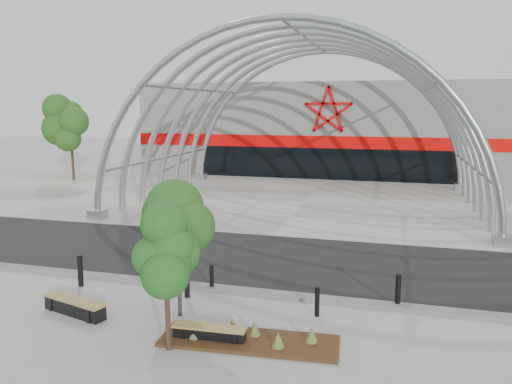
{
  "coord_description": "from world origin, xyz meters",
  "views": [
    {
      "loc": [
        5.29,
        -15.04,
        6.01
      ],
      "look_at": [
        0.0,
        4.0,
        2.6
      ],
      "focal_mm": 35.0,
      "sensor_mm": 36.0,
      "label": 1
    }
  ],
  "objects_px": {
    "street_tree_0": "(178,220)",
    "bollard_2": "(212,277)",
    "bench_0": "(75,307)",
    "bench_1": "(210,334)",
    "street_tree_1": "(165,246)"
  },
  "relations": [
    {
      "from": "bench_0",
      "to": "bench_1",
      "type": "distance_m",
      "value": 4.43
    },
    {
      "from": "street_tree_0",
      "to": "street_tree_1",
      "type": "relative_size",
      "value": 1.05
    },
    {
      "from": "bench_0",
      "to": "bollard_2",
      "type": "xyz_separation_m",
      "value": [
        3.16,
        2.93,
        0.2
      ]
    },
    {
      "from": "street_tree_1",
      "to": "bench_1",
      "type": "xyz_separation_m",
      "value": [
        0.81,
        0.73,
        -2.49
      ]
    },
    {
      "from": "bench_1",
      "to": "bench_0",
      "type": "bearing_deg",
      "value": 173.15
    },
    {
      "from": "bench_0",
      "to": "bollard_2",
      "type": "distance_m",
      "value": 4.31
    },
    {
      "from": "street_tree_1",
      "to": "bench_0",
      "type": "distance_m",
      "value": 4.53
    },
    {
      "from": "bench_1",
      "to": "bollard_2",
      "type": "relative_size",
      "value": 2.29
    },
    {
      "from": "street_tree_0",
      "to": "bench_1",
      "type": "relative_size",
      "value": 2.02
    },
    {
      "from": "street_tree_1",
      "to": "bench_0",
      "type": "bearing_deg",
      "value": 160.68
    },
    {
      "from": "bench_0",
      "to": "bench_1",
      "type": "xyz_separation_m",
      "value": [
        4.4,
        -0.53,
        -0.03
      ]
    },
    {
      "from": "street_tree_1",
      "to": "street_tree_0",
      "type": "bearing_deg",
      "value": 106.31
    },
    {
      "from": "street_tree_0",
      "to": "street_tree_1",
      "type": "bearing_deg",
      "value": -73.69
    },
    {
      "from": "bench_0",
      "to": "bollard_2",
      "type": "bearing_deg",
      "value": 42.75
    },
    {
      "from": "street_tree_0",
      "to": "bollard_2",
      "type": "distance_m",
      "value": 3.25
    }
  ]
}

